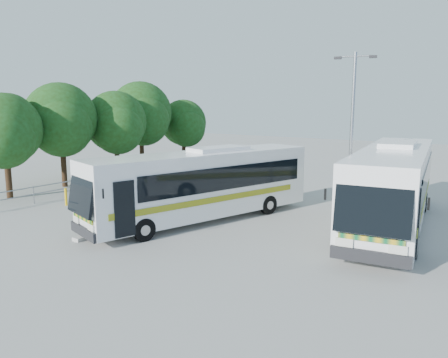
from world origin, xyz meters
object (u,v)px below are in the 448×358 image
Objects in this scene: tree_far_b at (62,119)px; tree_far_c at (116,122)px; coach_main at (202,184)px; tree_far_e at (184,123)px; tree_far_a at (5,130)px; lamppost at (352,128)px; coach_adjacent at (393,184)px; bollard at (66,197)px; tree_far_d at (141,113)px.

tree_far_c is at bearing 77.09° from tree_far_b.
tree_far_b is at bearing -170.55° from coach_main.
tree_far_e is at bearing 88.17° from tree_far_b.
tree_far_a is 19.32m from lamppost.
tree_far_a is 0.47× the size of coach_adjacent.
tree_far_e is 22.50m from coach_adjacent.
tree_far_b reaches higher than bollard.
tree_far_b is at bearing 178.95° from coach_adjacent.
tree_far_e is 18.70m from coach_main.
tree_far_c is 8.22m from tree_far_e.
bollard is (3.98, -7.32, -3.77)m from tree_far_c.
tree_far_c is 0.49× the size of coach_adjacent.
tree_far_d is (-0.89, 11.80, 0.74)m from tree_far_a.
bollard is at bearing -150.77° from coach_main.
tree_far_c is 0.88× the size of tree_far_d.
lamppost is at bearing 158.66° from coach_adjacent.
tree_far_c is at bearing 171.98° from coach_main.
lamppost is 8.22× the size of bollard.
tree_far_c is 6.71× the size of bollard.
tree_far_a is at bearing -92.15° from tree_far_c.
lamppost is at bearing -26.47° from tree_far_e.
tree_far_d is 7.58× the size of bollard.
coach_main is at bearing -47.42° from tree_far_e.
tree_far_d is 4.65m from tree_far_e.
bollard is (-13.60, -6.52, -3.91)m from lamppost.
tree_far_a is at bearing -81.99° from tree_far_b.
tree_far_c is at bearing 118.49° from bollard.
tree_far_d is 0.56× the size of coach_adjacent.
tree_far_d is at bearing 94.30° from tree_far_a.
tree_far_b is 21.00m from coach_adjacent.
tree_far_a is 5.64m from bollard.
tree_far_e is at bearing 139.67° from lamppost.
lamppost reaches higher than coach_main.
tree_far_c is at bearing -72.17° from tree_far_d.
tree_far_a is at bearing -89.29° from tree_far_e.
tree_far_e reaches higher than coach_adjacent.
tree_far_d is at bearing 158.38° from coach_adjacent.
tree_far_b is 12.13m from tree_far_e.
tree_far_a is 0.78× the size of lamppost.
tree_far_d reaches higher than tree_far_a.
coach_adjacent is at bearing 18.64° from tree_far_a.
tree_far_a is 21.30m from coach_adjacent.
lamppost is (18.09, -9.01, 0.50)m from tree_far_e.
coach_main is 0.92× the size of coach_adjacent.
lamppost is (18.47, 3.09, -0.18)m from tree_far_b.
tree_far_b is 13.34m from coach_main.
tree_far_a is at bearing -171.67° from lamppost.
bollard is at bearing -61.51° from tree_far_c.
lamppost is at bearing 56.71° from coach_main.
tree_far_d reaches higher than coach_adjacent.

